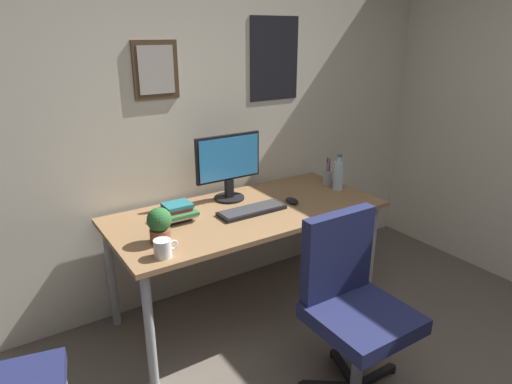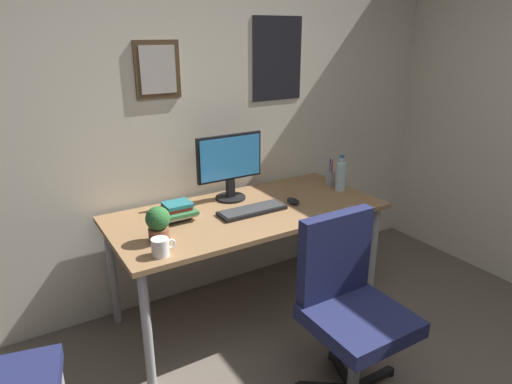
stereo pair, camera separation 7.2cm
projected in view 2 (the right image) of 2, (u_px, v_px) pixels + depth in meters
The scene contains 11 objects.
wall_back at pixel (177, 111), 2.86m from camera, with size 4.40×0.10×2.60m.
desk at pixel (248, 220), 2.82m from camera, with size 1.70×0.79×0.73m.
office_chair at pixel (349, 300), 2.21m from camera, with size 0.55×0.57×0.95m.
monitor at pixel (230, 164), 2.91m from camera, with size 0.46×0.20×0.43m.
keyboard at pixel (252, 210), 2.76m from camera, with size 0.43×0.15×0.03m.
computer_mouse at pixel (293, 201), 2.89m from camera, with size 0.06×0.11×0.04m.
water_bottle at pixel (341, 176), 3.11m from camera, with size 0.07×0.07×0.25m.
coffee_mug_near at pixel (161, 247), 2.21m from camera, with size 0.13×0.09×0.09m.
potted_plant at pixel (158, 223), 2.35m from camera, with size 0.13×0.13×0.19m.
pen_cup at pixel (330, 177), 3.24m from camera, with size 0.07×0.07×0.20m.
book_stack_left at pixel (177, 212), 2.64m from camera, with size 0.21×0.18×0.10m.
Camera 2 is at (-1.06, -0.56, 1.79)m, focal length 31.36 mm.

